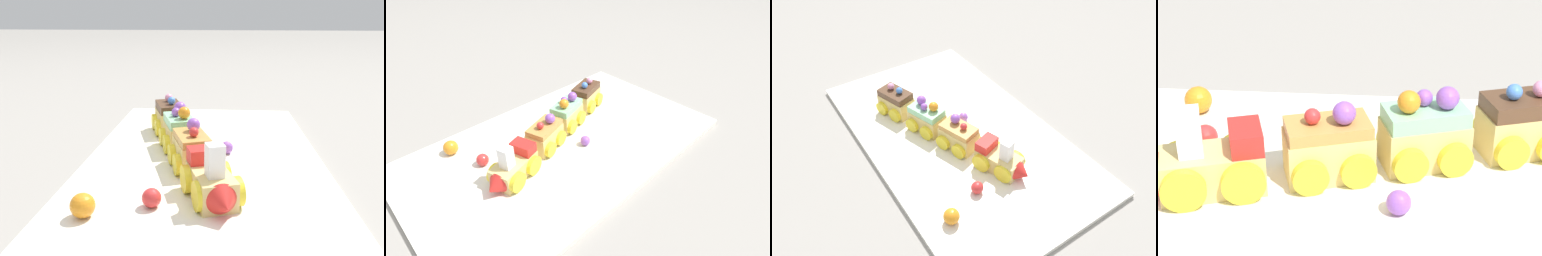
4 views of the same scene
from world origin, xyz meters
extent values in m
plane|color=gray|center=(0.00, 0.00, 0.00)|extent=(10.00, 10.00, 0.00)
cube|color=white|center=(0.00, 0.00, 0.01)|extent=(0.68, 0.39, 0.01)
cube|color=#E5C675|center=(0.14, 0.01, 0.03)|extent=(0.10, 0.07, 0.04)
cube|color=red|center=(0.11, 0.01, 0.06)|extent=(0.04, 0.05, 0.02)
cone|color=red|center=(0.19, 0.03, 0.03)|extent=(0.04, 0.05, 0.04)
cube|color=white|center=(0.15, 0.02, 0.06)|extent=(0.03, 0.03, 0.02)
cube|color=white|center=(0.15, 0.02, 0.08)|extent=(0.03, 0.03, 0.02)
cylinder|color=yellow|center=(0.17, 0.00, 0.03)|extent=(0.04, 0.02, 0.04)
cylinder|color=yellow|center=(0.15, 0.05, 0.03)|extent=(0.04, 0.02, 0.04)
cylinder|color=yellow|center=(0.12, -0.02, 0.03)|extent=(0.04, 0.02, 0.04)
cylinder|color=yellow|center=(0.10, 0.03, 0.03)|extent=(0.04, 0.02, 0.04)
cube|color=#E5C675|center=(0.04, -0.02, 0.03)|extent=(0.09, 0.07, 0.04)
cube|color=#CC9347|center=(0.04, -0.02, 0.06)|extent=(0.09, 0.07, 0.01)
sphere|color=#9956C6|center=(0.02, -0.02, 0.08)|extent=(0.03, 0.03, 0.02)
sphere|color=red|center=(0.05, -0.01, 0.08)|extent=(0.02, 0.02, 0.01)
cylinder|color=yellow|center=(0.06, -0.04, 0.03)|extent=(0.03, 0.02, 0.03)
cylinder|color=yellow|center=(0.05, 0.02, 0.03)|extent=(0.03, 0.02, 0.03)
cylinder|color=yellow|center=(0.02, -0.05, 0.03)|extent=(0.03, 0.02, 0.03)
cylinder|color=yellow|center=(0.01, 0.00, 0.03)|extent=(0.03, 0.02, 0.03)
cube|color=#E5C675|center=(-0.05, -0.05, 0.03)|extent=(0.09, 0.07, 0.04)
cube|color=#93DBA3|center=(-0.05, -0.05, 0.06)|extent=(0.09, 0.07, 0.02)
sphere|color=#9956C6|center=(-0.07, -0.05, 0.08)|extent=(0.03, 0.03, 0.02)
sphere|color=#9956C6|center=(-0.05, -0.05, 0.08)|extent=(0.02, 0.02, 0.02)
sphere|color=orange|center=(-0.04, -0.04, 0.08)|extent=(0.03, 0.03, 0.02)
cylinder|color=yellow|center=(-0.02, -0.07, 0.03)|extent=(0.03, 0.02, 0.03)
cylinder|color=yellow|center=(-0.04, -0.01, 0.03)|extent=(0.03, 0.02, 0.03)
cylinder|color=yellow|center=(-0.07, -0.08, 0.03)|extent=(0.03, 0.02, 0.03)
cylinder|color=yellow|center=(-0.08, -0.03, 0.03)|extent=(0.03, 0.02, 0.03)
cube|color=#E5C675|center=(-0.15, -0.08, 0.03)|extent=(0.09, 0.07, 0.04)
cube|color=brown|center=(-0.15, -0.08, 0.06)|extent=(0.09, 0.07, 0.02)
sphere|color=pink|center=(-0.16, -0.08, 0.08)|extent=(0.02, 0.02, 0.02)
sphere|color=#4C84E0|center=(-0.14, -0.07, 0.08)|extent=(0.02, 0.02, 0.02)
cylinder|color=yellow|center=(-0.12, -0.10, 0.03)|extent=(0.03, 0.02, 0.03)
cylinder|color=yellow|center=(-0.14, -0.04, 0.03)|extent=(0.03, 0.02, 0.03)
cylinder|color=yellow|center=(-0.16, -0.11, 0.03)|extent=(0.03, 0.02, 0.03)
cylinder|color=yellow|center=(-0.18, -0.06, 0.03)|extent=(0.03, 0.02, 0.03)
sphere|color=orange|center=(0.19, -0.14, 0.03)|extent=(0.03, 0.03, 0.03)
sphere|color=#9956C6|center=(-0.03, 0.04, 0.02)|extent=(0.02, 0.02, 0.02)
sphere|color=red|center=(0.16, -0.06, 0.02)|extent=(0.03, 0.03, 0.03)
camera|label=1|loc=(0.58, 0.02, 0.25)|focal=35.00mm
camera|label=2|loc=(0.34, 0.40, 0.43)|focal=28.00mm
camera|label=3|loc=(0.54, -0.34, 0.59)|focal=35.00mm
camera|label=4|loc=(-0.03, 0.49, 0.33)|focal=60.00mm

